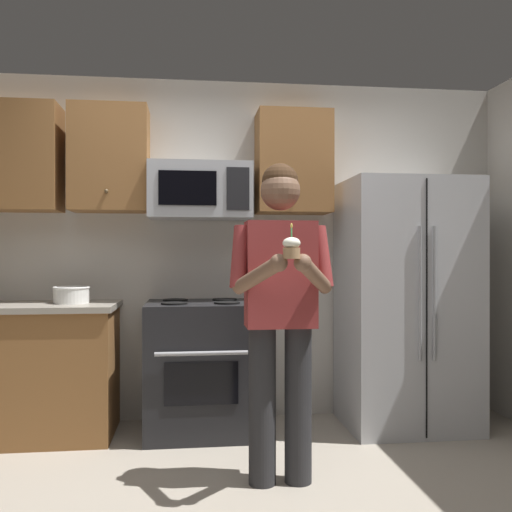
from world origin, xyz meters
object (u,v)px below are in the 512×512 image
Objects in this scene: microwave at (200,191)px; person at (281,302)px; bowl_large_white at (71,294)px; refrigerator at (406,303)px; cupcake at (292,248)px; oven_range at (200,367)px.

person is at bearing -68.60° from microwave.
person reaches higher than bowl_large_white.
bowl_large_white is at bearing 178.37° from refrigerator.
person is 0.44m from cupcake.
refrigerator is 1.69m from cupcake.
refrigerator reaches higher than bowl_large_white.
bowl_large_white is at bearing 143.26° from person.
microwave is (0.00, 0.12, 1.26)m from oven_range.
refrigerator is at bearing -1.63° from bowl_large_white.
bowl_large_white is at bearing -174.21° from microwave.
oven_range is 1.17m from person.
oven_range is 5.36× the size of cupcake.
microwave is 1.52m from cupcake.
cupcake is (1.31, -1.31, 0.31)m from bowl_large_white.
refrigerator is 10.35× the size of cupcake.
person is at bearing -66.20° from oven_range.
microwave is at bearing 173.97° from refrigerator.
oven_range is 0.52× the size of refrigerator.
microwave is 4.26× the size of cupcake.
person is at bearing -139.87° from refrigerator.
person is (1.31, -0.98, 0.01)m from bowl_large_white.
person is at bearing 90.00° from cupcake.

